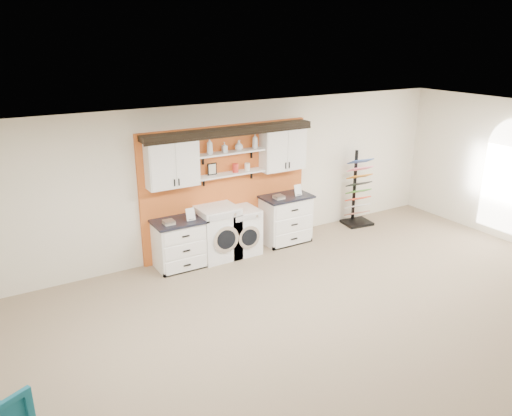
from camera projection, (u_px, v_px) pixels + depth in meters
floor at (367, 351)px, 6.56m from camera, size 10.00×10.00×0.00m
ceiling at (386, 142)px, 5.64m from camera, size 10.00×10.00×0.00m
wall_back at (226, 178)px, 9.35m from camera, size 10.00×0.00×10.00m
accent_panel at (227, 189)px, 9.39m from camera, size 3.40×0.07×2.40m
upper_cabinet_left at (172, 163)px, 8.48m from camera, size 0.90×0.35×0.84m
upper_cabinet_right at (283, 148)px, 9.57m from camera, size 0.90×0.35×0.84m
shelf_lower at (231, 174)px, 9.15m from camera, size 1.32×0.28×0.03m
shelf_upper at (230, 152)px, 9.02m from camera, size 1.32×0.28×0.03m
crown_molding at (230, 130)px, 8.90m from camera, size 3.30×0.41×0.13m
window_arched at (510, 174)px, 9.70m from camera, size 0.06×1.10×2.25m
picture_frame at (212, 169)px, 8.98m from camera, size 0.18×0.02×0.22m
canister_red at (235, 168)px, 9.16m from camera, size 0.11×0.11×0.16m
canister_cream at (247, 167)px, 9.29m from camera, size 0.10×0.10×0.14m
base_cabinet_left at (179, 244)px, 8.83m from camera, size 0.90×0.66×0.89m
base_cabinet_right at (286, 219)px, 9.91m from camera, size 0.99×0.66×0.97m
washer at (218, 232)px, 9.18m from camera, size 0.71×0.71×1.00m
dryer at (240, 231)px, 9.42m from camera, size 0.63×0.71×0.88m
sample_rack at (358, 201)px, 10.84m from camera, size 0.65×0.56×1.62m
soap_bottle_a at (210, 146)px, 8.77m from camera, size 0.13×0.13×0.29m
soap_bottle_b at (225, 147)px, 8.93m from camera, size 0.08×0.09×0.18m
soap_bottle_c at (239, 145)px, 9.07m from camera, size 0.20×0.20×0.19m
soap_bottle_d at (255, 141)px, 9.21m from camera, size 0.15×0.15×0.28m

